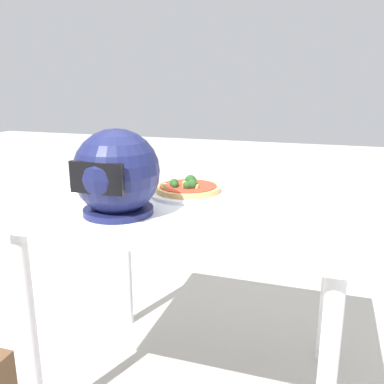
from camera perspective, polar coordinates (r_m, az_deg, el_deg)
name	(u,v)px	position (r m, az deg, el deg)	size (l,w,h in m)	color
dining_table	(196,229)	(1.47, 0.56, -5.05)	(1.04, 0.81, 0.77)	white
pizza_plate	(188,193)	(1.52, -0.54, -0.08)	(0.29, 0.29, 0.01)	white
pizza	(188,187)	(1.51, -0.58, 0.64)	(0.24, 0.24, 0.06)	tan
motorcycle_helmet	(117,174)	(1.29, -10.28, 2.43)	(0.26, 0.26, 0.26)	#191E4C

